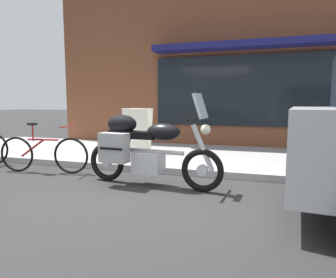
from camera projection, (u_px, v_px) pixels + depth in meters
name	position (u px, v px, depth m)	size (l,w,h in m)	color
ground_plane	(124.00, 192.00, 4.27)	(80.00, 80.00, 0.00)	#2C2C2C
touring_motorcycle	(142.00, 147.00, 4.56)	(2.21, 0.62, 1.39)	black
parked_bicycle	(43.00, 153.00, 5.43)	(1.67, 0.48, 0.91)	black
sandwich_board_sign	(138.00, 132.00, 6.52)	(0.55, 0.43, 1.01)	silver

